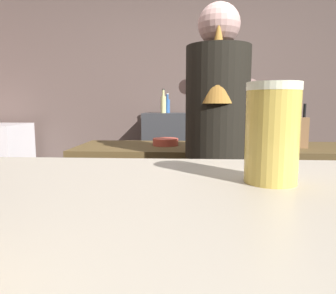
% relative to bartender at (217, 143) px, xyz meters
% --- Properties ---
extents(wall_back, '(5.20, 0.10, 2.70)m').
position_rel_bartender_xyz_m(wall_back, '(-0.22, 1.90, 0.35)').
color(wall_back, brown).
rests_on(wall_back, ground).
extents(prep_counter, '(2.10, 0.60, 0.92)m').
position_rel_bartender_xyz_m(prep_counter, '(0.13, 0.45, -0.54)').
color(prep_counter, brown).
rests_on(prep_counter, ground).
extents(back_shelf, '(0.93, 0.36, 1.12)m').
position_rel_bartender_xyz_m(back_shelf, '(-0.16, 1.62, -0.44)').
color(back_shelf, '#35373B').
rests_on(back_shelf, ground).
extents(bartender, '(0.45, 0.53, 1.73)m').
position_rel_bartender_xyz_m(bartender, '(0.00, 0.00, 0.00)').
color(bartender, '#2C2F31').
rests_on(bartender, ground).
extents(knife_block, '(0.10, 0.08, 0.29)m').
position_rel_bartender_xyz_m(knife_block, '(0.58, 0.41, 0.03)').
color(knife_block, olive).
rests_on(knife_block, prep_counter).
extents(mixing_bowl, '(0.18, 0.18, 0.05)m').
position_rel_bartender_xyz_m(mixing_bowl, '(-0.31, 0.48, -0.05)').
color(mixing_bowl, '#C94A3A').
rests_on(mixing_bowl, prep_counter).
extents(chefs_knife, '(0.24, 0.06, 0.01)m').
position_rel_bartender_xyz_m(chefs_knife, '(0.28, 0.40, -0.07)').
color(chefs_knife, silver).
rests_on(chefs_knife, prep_counter).
extents(pint_glass_near, '(0.07, 0.07, 0.14)m').
position_rel_bartender_xyz_m(pint_glass_near, '(-0.04, -1.27, 0.17)').
color(pint_glass_near, '#DDBB52').
rests_on(pint_glass_near, bar_counter).
extents(bottle_hot_sauce, '(0.07, 0.07, 0.24)m').
position_rel_bartender_xyz_m(bottle_hot_sauce, '(0.10, 1.54, 0.21)').
color(bottle_hot_sauce, '#CED17A').
rests_on(bottle_hot_sauce, back_shelf).
extents(bottle_vinegar, '(0.05, 0.05, 0.20)m').
position_rel_bartender_xyz_m(bottle_vinegar, '(-0.37, 1.65, 0.20)').
color(bottle_vinegar, '#325EA1').
rests_on(bottle_vinegar, back_shelf).
extents(bottle_soy, '(0.06, 0.06, 0.25)m').
position_rel_bartender_xyz_m(bottle_soy, '(-0.41, 1.58, 0.21)').
color(bottle_soy, '#CBC985').
rests_on(bottle_soy, back_shelf).
extents(bottle_olive_oil, '(0.05, 0.05, 0.18)m').
position_rel_bartender_xyz_m(bottle_olive_oil, '(0.16, 1.63, 0.19)').
color(bottle_olive_oil, '#2F5BA2').
rests_on(bottle_olive_oil, back_shelf).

